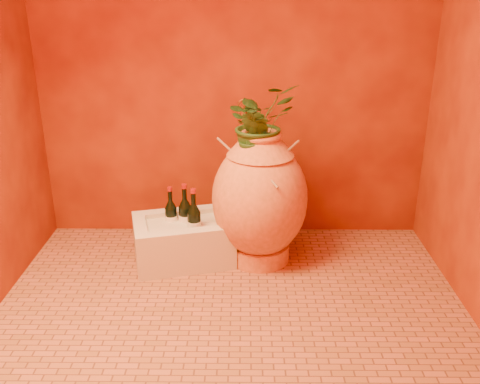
{
  "coord_description": "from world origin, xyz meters",
  "views": [
    {
      "loc": [
        0.07,
        -2.38,
        1.63
      ],
      "look_at": [
        0.04,
        0.35,
        0.54
      ],
      "focal_mm": 40.0,
      "sensor_mm": 36.0,
      "label": 1
    }
  ],
  "objects_px": {
    "stone_basin": "(183,241)",
    "wine_bottle_a": "(194,223)",
    "wine_bottle_b": "(185,217)",
    "wall_tap": "(243,112)",
    "amphora": "(260,198)",
    "wine_bottle_c": "(171,218)"
  },
  "relations": [
    {
      "from": "wine_bottle_c",
      "to": "wall_tap",
      "type": "height_order",
      "value": "wall_tap"
    },
    {
      "from": "stone_basin",
      "to": "wine_bottle_a",
      "type": "xyz_separation_m",
      "value": [
        0.08,
        -0.05,
        0.14
      ]
    },
    {
      "from": "stone_basin",
      "to": "wall_tap",
      "type": "relative_size",
      "value": 3.84
    },
    {
      "from": "wine_bottle_b",
      "to": "wine_bottle_c",
      "type": "bearing_deg",
      "value": 172.93
    },
    {
      "from": "stone_basin",
      "to": "amphora",
      "type": "bearing_deg",
      "value": 2.65
    },
    {
      "from": "amphora",
      "to": "wine_bottle_b",
      "type": "relative_size",
      "value": 2.45
    },
    {
      "from": "wine_bottle_b",
      "to": "wall_tap",
      "type": "height_order",
      "value": "wall_tap"
    },
    {
      "from": "amphora",
      "to": "wine_bottle_c",
      "type": "xyz_separation_m",
      "value": [
        -0.54,
        0.04,
        -0.15
      ]
    },
    {
      "from": "wine_bottle_c",
      "to": "wall_tap",
      "type": "bearing_deg",
      "value": 33.45
    },
    {
      "from": "wine_bottle_b",
      "to": "wall_tap",
      "type": "xyz_separation_m",
      "value": [
        0.35,
        0.3,
        0.59
      ]
    },
    {
      "from": "amphora",
      "to": "wall_tap",
      "type": "distance_m",
      "value": 0.57
    },
    {
      "from": "wine_bottle_a",
      "to": "wine_bottle_b",
      "type": "distance_m",
      "value": 0.11
    },
    {
      "from": "wine_bottle_c",
      "to": "wine_bottle_b",
      "type": "bearing_deg",
      "value": -7.07
    },
    {
      "from": "stone_basin",
      "to": "wine_bottle_a",
      "type": "distance_m",
      "value": 0.17
    },
    {
      "from": "amphora",
      "to": "wine_bottle_c",
      "type": "distance_m",
      "value": 0.56
    },
    {
      "from": "wall_tap",
      "to": "wine_bottle_b",
      "type": "bearing_deg",
      "value": -139.38
    },
    {
      "from": "amphora",
      "to": "wine_bottle_a",
      "type": "height_order",
      "value": "amphora"
    },
    {
      "from": "wine_bottle_b",
      "to": "wine_bottle_c",
      "type": "xyz_separation_m",
      "value": [
        -0.09,
        0.01,
        -0.01
      ]
    },
    {
      "from": "wine_bottle_c",
      "to": "wall_tap",
      "type": "xyz_separation_m",
      "value": [
        0.44,
        0.29,
        0.59
      ]
    },
    {
      "from": "amphora",
      "to": "wine_bottle_b",
      "type": "distance_m",
      "value": 0.48
    },
    {
      "from": "wine_bottle_a",
      "to": "wall_tap",
      "type": "relative_size",
      "value": 1.99
    },
    {
      "from": "amphora",
      "to": "wine_bottle_c",
      "type": "bearing_deg",
      "value": 175.89
    }
  ]
}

